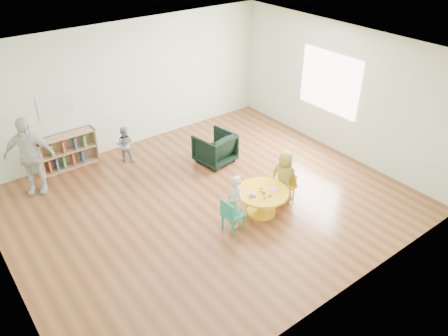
% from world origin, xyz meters
% --- Properties ---
extents(room, '(7.10, 7.00, 2.80)m').
position_xyz_m(room, '(0.01, 0.00, 1.89)').
color(room, brown).
rests_on(room, ground).
extents(activity_table, '(0.94, 0.94, 0.52)m').
position_xyz_m(activity_table, '(0.58, -0.87, 0.33)').
color(activity_table, yellow).
rests_on(activity_table, ground).
extents(kid_chair_left, '(0.35, 0.35, 0.61)m').
position_xyz_m(kid_chair_left, '(-0.16, -0.91, 0.33)').
color(kid_chair_left, '#198A6A').
rests_on(kid_chair_left, ground).
extents(kid_chair_right, '(0.32, 0.32, 0.55)m').
position_xyz_m(kid_chair_right, '(1.24, -0.81, 0.29)').
color(kid_chair_right, yellow).
rests_on(kid_chair_right, ground).
extents(bookshelf, '(1.20, 0.30, 0.75)m').
position_xyz_m(bookshelf, '(-1.61, 2.86, 0.37)').
color(bookshelf, '#A27C5A').
rests_on(bookshelf, ground).
extents(alphabet_poster, '(0.74, 0.01, 0.54)m').
position_xyz_m(alphabet_poster, '(-1.60, 2.98, 1.35)').
color(alphabet_poster, white).
rests_on(alphabet_poster, ground).
extents(armchair, '(0.84, 0.85, 0.68)m').
position_xyz_m(armchair, '(0.98, 1.11, 0.34)').
color(armchair, black).
rests_on(armchair, ground).
extents(child_left, '(0.29, 0.39, 0.99)m').
position_xyz_m(child_left, '(-0.03, -0.84, 0.50)').
color(child_left, silver).
rests_on(child_left, ground).
extents(child_right, '(0.51, 0.60, 1.04)m').
position_xyz_m(child_right, '(1.17, -0.81, 0.52)').
color(child_right, yellow).
rests_on(child_right, ground).
extents(toddler, '(0.50, 0.48, 0.81)m').
position_xyz_m(toddler, '(-0.54, 2.33, 0.41)').
color(toddler, '#1B2444').
rests_on(toddler, ground).
extents(adult_caretaker, '(0.99, 0.80, 1.58)m').
position_xyz_m(adult_caretaker, '(-2.46, 2.31, 0.79)').
color(adult_caretaker, silver).
rests_on(adult_caretaker, ground).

